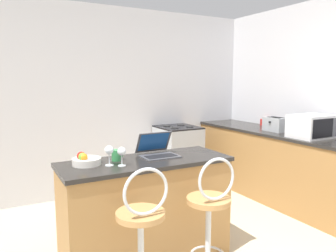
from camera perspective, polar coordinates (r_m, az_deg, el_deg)
name	(u,v)px	position (r m, az deg, el deg)	size (l,w,h in m)	color
wall_back	(112,101)	(4.69, -9.69, 4.26)	(12.00, 0.06, 2.60)	silver
breakfast_bar	(147,211)	(2.95, -3.76, -14.63)	(1.46, 0.56, 0.92)	#9E703D
counter_right	(294,170)	(4.49, 21.07, -7.18)	(0.67, 3.28, 0.92)	#9E703D
bar_stool_near	(142,243)	(2.38, -4.57, -19.59)	(0.40, 0.40, 1.04)	silver
bar_stool_far	(210,225)	(2.64, 7.26, -16.76)	(0.40, 0.40, 1.04)	silver
laptop	(157,150)	(2.94, -1.89, -4.17)	(0.32, 0.30, 0.21)	#47474C
microwave	(312,126)	(4.20, 23.73, -0.04)	(0.48, 0.37, 0.27)	silver
toaster	(275,124)	(4.55, 18.18, 0.28)	(0.20, 0.30, 0.19)	#9EA3A8
stove_range	(178,157)	(4.86, 1.75, -5.49)	(0.55, 0.61, 0.93)	#9EA3A8
mug_red	(263,122)	(5.12, 16.18, 0.66)	(0.09, 0.07, 0.09)	red
wine_glass_short	(109,151)	(2.63, -10.22, -4.32)	(0.07, 0.07, 0.16)	silver
fruit_bowl	(86,160)	(2.70, -14.12, -5.83)	(0.23, 0.23, 0.11)	silver
wine_glass_tall	(122,152)	(2.60, -8.07, -4.55)	(0.07, 0.07, 0.15)	silver
mug_green	(117,155)	(2.79, -8.95, -5.04)	(0.09, 0.08, 0.09)	#338447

